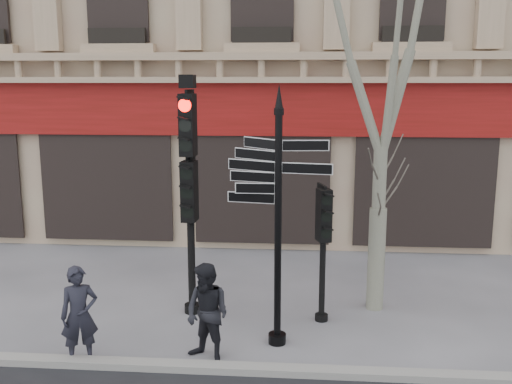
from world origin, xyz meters
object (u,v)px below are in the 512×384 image
at_px(traffic_signal_secondary, 323,230).
at_px(plane_tree, 386,20).
at_px(fingerpost, 278,174).
at_px(traffic_signal_main, 189,167).
at_px(pedestrian_b, 207,313).
at_px(pedestrian_a, 79,315).

xyz_separation_m(traffic_signal_secondary, plane_tree, (1.03, 0.66, 3.61)).
distance_m(fingerpost, plane_tree, 3.46).
height_order(traffic_signal_main, pedestrian_b, traffic_signal_main).
distance_m(plane_tree, pedestrian_b, 5.82).
xyz_separation_m(traffic_signal_main, traffic_signal_secondary, (2.40, -0.18, -1.06)).
xyz_separation_m(traffic_signal_secondary, pedestrian_a, (-3.73, -1.87, -0.93)).
bearing_deg(fingerpost, pedestrian_a, -143.93).
height_order(fingerpost, plane_tree, plane_tree).
xyz_separation_m(traffic_signal_main, pedestrian_b, (0.60, -1.84, -1.99)).
bearing_deg(pedestrian_a, fingerpost, -8.02).
bearing_deg(pedestrian_b, fingerpost, 63.63).
bearing_deg(pedestrian_b, pedestrian_a, -143.42).
distance_m(traffic_signal_secondary, pedestrian_a, 4.28).
bearing_deg(fingerpost, plane_tree, 61.95).
relative_size(traffic_signal_main, traffic_signal_secondary, 1.80).
xyz_separation_m(fingerpost, pedestrian_b, (-1.04, -0.68, -2.07)).
height_order(traffic_signal_secondary, pedestrian_a, traffic_signal_secondary).
xyz_separation_m(fingerpost, plane_tree, (1.79, 1.64, 2.46)).
relative_size(fingerpost, traffic_signal_main, 0.97).
distance_m(fingerpost, pedestrian_a, 3.74).
height_order(pedestrian_a, pedestrian_b, pedestrian_b).
distance_m(traffic_signal_main, pedestrian_a, 3.16).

